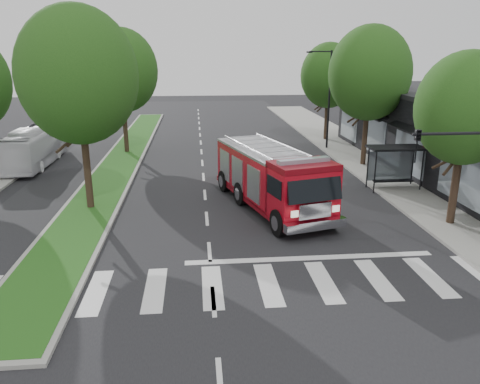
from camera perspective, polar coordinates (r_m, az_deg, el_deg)
The scene contains 13 objects.
ground at distance 19.52m, azimuth -3.74°, elevation -7.29°, with size 140.00×140.00×0.00m, color black.
sidewalk_right at distance 31.67m, azimuth 18.84°, elevation 1.50°, with size 5.00×80.00×0.15m, color gray.
median at distance 37.09m, azimuth -14.01°, elevation 4.07°, with size 3.00×50.00×0.15m.
storefront_row at distance 33.28m, azimuth 26.36°, elevation 5.65°, with size 8.00×30.00×5.00m, color black.
bus_shelter at distance 29.06m, azimuth 18.32°, elevation 4.22°, with size 3.20×1.60×2.61m.
tree_right_near at distance 23.26m, azimuth 25.80°, elevation 9.13°, with size 4.40×4.40×8.05m.
tree_right_mid at distance 34.00m, azimuth 15.54°, elevation 13.77°, with size 5.60×5.60×9.72m.
tree_right_far at distance 43.53m, azimuth 10.76°, elevation 13.78°, with size 5.00×5.00×8.73m.
tree_median_near at distance 24.48m, azimuth -19.13°, elevation 13.25°, with size 5.80×5.80×10.16m.
tree_median_far at distance 38.24m, azimuth -14.28°, elevation 14.15°, with size 5.60×5.60×9.72m.
streetlight_right_far at distance 39.47m, azimuth 10.62°, elevation 11.51°, with size 2.11×0.20×8.00m.
fire_engine at distance 24.40m, azimuth 3.81°, elevation 1.73°, with size 5.36×10.16×3.38m.
city_bus at distance 36.99m, azimuth -23.69°, elevation 5.13°, with size 2.26×9.65×2.69m, color silver.
Camera 1 is at (-0.44, -17.81, 7.98)m, focal length 35.00 mm.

